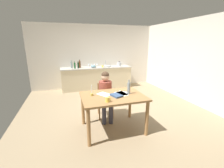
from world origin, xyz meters
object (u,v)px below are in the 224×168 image
Objects in this scene: stovetop_kettle at (119,64)px; bottle_wine_red at (78,65)px; wine_glass_back_right at (89,64)px; chair_at_table at (105,98)px; person_seated at (106,93)px; wine_glass_by_kettle at (94,64)px; wine_bottle_on_table at (129,88)px; mixing_bowl at (93,66)px; sink_unit at (107,66)px; candlestick at (92,93)px; bottle_oil at (72,65)px; wine_glass_back_left at (92,64)px; book_magazine at (116,95)px; coffee_mug at (108,100)px; bottle_sauce at (80,64)px; wine_glass_near_sink at (97,64)px; bottle_vinegar at (75,66)px; teacup_on_counter at (103,66)px; dining_table at (113,100)px.

bottle_wine_red is at bearing -178.61° from stovetop_kettle.
chair_at_table is at bearing -90.47° from wine_glass_back_right.
stovetop_kettle is at bearing -6.65° from wine_glass_back_right.
wine_glass_by_kettle is (0.28, 2.82, 0.33)m from person_seated.
wine_bottle_on_table is 3.21m from mixing_bowl.
sink_unit is 2.34× the size of wine_glass_back_right.
wine_bottle_on_table reaches higher than candlestick.
candlestick is 0.80m from wine_bottle_on_table.
bottle_oil reaches higher than bottle_wine_red.
sink_unit is (0.74, 2.53, 0.45)m from chair_at_table.
bottle_oil is at bearing -174.04° from wine_glass_back_left.
candlestick is 3.59m from stovetop_kettle.
coffee_mug is at bearing -155.24° from book_magazine.
bottle_wine_red is at bearing -177.74° from sink_unit.
bottle_sauce reaches higher than mixing_bowl.
mixing_bowl is (-0.57, -0.06, 0.03)m from sink_unit.
person_seated reaches higher than candlestick.
book_magazine is at bearing -85.01° from person_seated.
wine_glass_by_kettle is (0.48, 3.72, 0.16)m from coffee_mug.
wine_glass_back_left is at bearing 172.62° from stovetop_kettle.
bottle_oil is 0.96× the size of bottle_sauce.
wine_glass_back_left is at bearing 96.79° from mixing_bowl.
wine_glass_near_sink is 0.35m from wine_glass_back_right.
chair_at_table is at bearing 53.76° from candlestick.
teacup_on_counter is (1.09, -0.07, -0.07)m from bottle_vinegar.
book_magazine is at bearing -52.00° from dining_table.
wine_bottle_on_table is 2.01× the size of wine_glass_by_kettle.
stovetop_kettle is 0.95m from wine_glass_near_sink.
wine_glass_back_left reaches higher than mixing_bowl.
sink_unit is at bearing 74.93° from coffee_mug.
dining_table is at bearing 109.27° from book_magazine.
wine_glass_near_sink is (0.39, 3.40, 0.32)m from dining_table.
bottle_wine_red is 2.48× the size of teacup_on_counter.
bottle_wine_red is (-0.47, 3.28, 0.20)m from book_magazine.
person_seated is 5.11× the size of candlestick.
bottle_oil reaches higher than stovetop_kettle.
stovetop_kettle is at bearing -7.38° from wine_glass_back_left.
person_seated reaches higher than book_magazine.
dining_table is at bearing -100.00° from teacup_on_counter.
wine_bottle_on_table is 1.00× the size of bottle_oil.
chair_at_table is 7.73× the size of teacup_on_counter.
wine_glass_by_kettle is (-0.08, 3.40, 0.08)m from wine_bottle_on_table.
wine_glass_back_left reaches higher than dining_table.
bottle_vinegar reaches higher than book_magazine.
dining_table is at bearing -82.70° from bottle_wine_red.
wine_bottle_on_table is 1.43× the size of mixing_bowl.
stovetop_kettle reaches higher than wine_glass_back_right.
bottle_oil reaches higher than person_seated.
chair_at_table is 0.87m from book_magazine.
bottle_vinegar is at bearing -148.19° from bottle_sauce.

